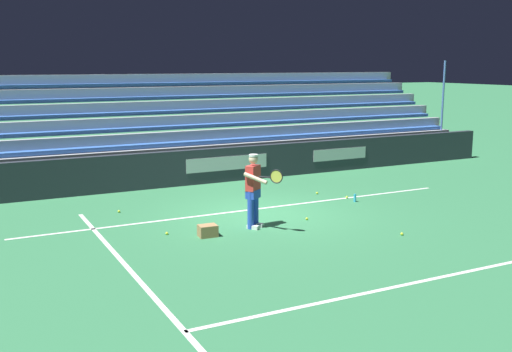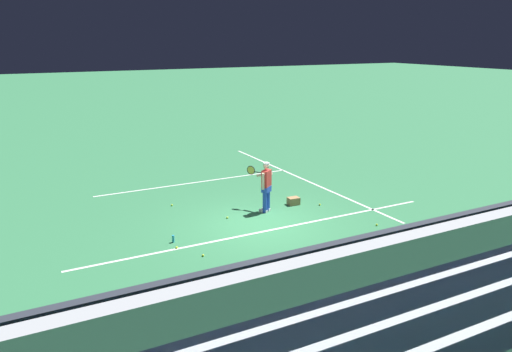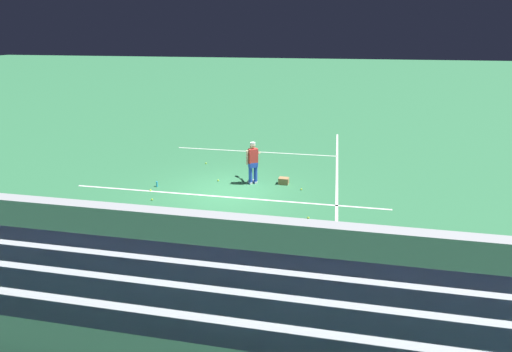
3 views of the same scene
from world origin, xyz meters
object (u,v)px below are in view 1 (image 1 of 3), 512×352
tennis_player (254,190)px  tennis_ball_by_box (119,211)px  tennis_ball_midcourt (347,197)px  water_bottle (355,198)px  tennis_ball_toward_net (402,234)px  ball_box_cardboard (208,231)px  tennis_ball_near_player (167,233)px  tennis_ball_on_baseline (307,219)px  tennis_ball_far_left (317,193)px

tennis_player → tennis_ball_by_box: tennis_player is taller
tennis_ball_midcourt → water_bottle: bearing=82.3°
tennis_player → tennis_ball_toward_net: 3.44m
ball_box_cardboard → tennis_ball_near_player: 0.93m
ball_box_cardboard → tennis_ball_by_box: ball_box_cardboard is taller
tennis_ball_on_baseline → tennis_ball_far_left: 2.98m
tennis_ball_far_left → water_bottle: water_bottle is taller
water_bottle → tennis_ball_toward_net: bearing=71.9°
tennis_ball_near_player → tennis_ball_far_left: size_ratio=1.00×
ball_box_cardboard → tennis_ball_midcourt: ball_box_cardboard is taller
ball_box_cardboard → tennis_ball_by_box: bearing=-68.3°
tennis_ball_by_box → tennis_ball_midcourt: same height
tennis_ball_on_baseline → ball_box_cardboard: bearing=4.3°
tennis_ball_toward_net → tennis_ball_on_baseline: 2.38m
tennis_player → tennis_ball_by_box: 3.82m
ball_box_cardboard → tennis_ball_toward_net: (-3.86, 1.87, -0.10)m
tennis_player → tennis_ball_by_box: (2.42, -2.83, -0.86)m
tennis_ball_by_box → water_bottle: (-6.07, 1.74, 0.08)m
tennis_player → tennis_ball_toward_net: (-2.63, 2.04, -0.86)m
tennis_player → tennis_ball_far_left: size_ratio=25.98×
tennis_ball_far_left → tennis_ball_on_baseline: bearing=52.5°
tennis_ball_by_box → tennis_ball_far_left: 5.70m
tennis_ball_toward_net → tennis_ball_on_baseline: size_ratio=1.00×
ball_box_cardboard → tennis_ball_far_left: bearing=-150.3°
tennis_ball_midcourt → tennis_ball_near_player: size_ratio=1.00×
tennis_ball_midcourt → tennis_ball_on_baseline: (2.26, 1.52, 0.00)m
ball_box_cardboard → tennis_player: bearing=-171.9°
tennis_ball_by_box → tennis_ball_far_left: (-5.69, 0.44, 0.00)m
tennis_ball_by_box → water_bottle: 6.32m
water_bottle → tennis_ball_by_box: bearing=-16.0°
tennis_player → tennis_ball_far_left: 4.14m
tennis_ball_toward_net → tennis_ball_by_box: bearing=-44.0°
tennis_ball_on_baseline → tennis_ball_far_left: size_ratio=1.00×
water_bottle → tennis_ball_on_baseline: bearing=25.7°
tennis_ball_near_player → tennis_ball_on_baseline: size_ratio=1.00×
tennis_ball_by_box → tennis_ball_midcourt: bearing=168.2°
water_bottle → tennis_ball_far_left: bearing=-73.5°
tennis_ball_midcourt → water_bottle: water_bottle is taller
tennis_player → ball_box_cardboard: size_ratio=4.29×
tennis_ball_midcourt → water_bottle: 0.47m
ball_box_cardboard → tennis_ball_toward_net: size_ratio=6.06×
tennis_ball_far_left → tennis_player: bearing=36.2°
tennis_player → tennis_ball_toward_net: size_ratio=25.98×
ball_box_cardboard → tennis_ball_near_player: size_ratio=6.06×
ball_box_cardboard → water_bottle: size_ratio=1.82×
tennis_ball_on_baseline → water_bottle: (-2.20, -1.06, 0.08)m
tennis_ball_by_box → tennis_ball_toward_net: 7.02m
tennis_ball_midcourt → tennis_ball_far_left: (0.45, -0.84, 0.00)m
ball_box_cardboard → tennis_ball_by_box: size_ratio=6.06×
ball_box_cardboard → water_bottle: bearing=-165.5°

